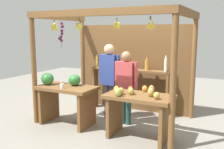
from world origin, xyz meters
name	(u,v)px	position (x,y,z in m)	size (l,w,h in m)	color
ground_plane	(116,120)	(0.00, 0.00, 0.00)	(12.00, 12.00, 0.00)	gray
market_stall	(124,57)	(0.00, 0.38, 1.30)	(2.89, 1.84, 2.21)	brown
fruit_counter_left	(65,94)	(-0.80, -0.64, 0.62)	(1.16, 0.64, 1.01)	brown
fruit_counter_right	(138,106)	(0.75, -0.65, 0.58)	(1.16, 0.65, 0.92)	brown
bottle_shelf_unit	(130,79)	(0.03, 0.65, 0.77)	(1.85, 0.22, 1.34)	brown
vendor_man	(109,75)	(-0.16, 0.01, 0.95)	(0.48, 0.21, 1.58)	#514753
vendor_woman	(126,82)	(0.28, -0.12, 0.86)	(0.48, 0.20, 1.46)	#264D46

